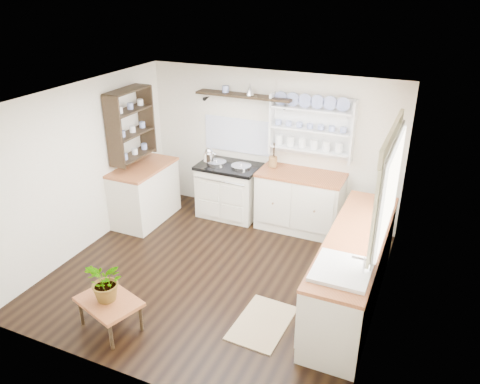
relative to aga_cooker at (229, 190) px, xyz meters
name	(u,v)px	position (x,y,z in m)	size (l,w,h in m)	color
floor	(217,273)	(0.56, -1.57, -0.44)	(4.00, 3.80, 0.01)	black
wall_back	(271,146)	(0.56, 0.33, 0.71)	(4.00, 0.02, 2.30)	silver
wall_right	(386,226)	(2.56, -1.57, 0.71)	(0.02, 3.80, 2.30)	silver
wall_left	(84,168)	(-1.44, -1.57, 0.71)	(0.02, 3.80, 2.30)	silver
ceiling	(213,99)	(0.56, -1.57, 1.86)	(4.00, 3.80, 0.01)	white
window	(389,183)	(2.51, -1.42, 1.13)	(0.08, 1.55, 1.22)	white
aga_cooker	(229,190)	(0.00, 0.00, 0.00)	(0.96, 0.67, 0.89)	#EEE6CE
back_cabinets	(300,201)	(1.16, 0.03, 0.02)	(1.27, 0.63, 0.90)	beige
right_cabinets	(353,269)	(2.26, -1.47, 0.02)	(0.62, 2.43, 0.90)	beige
belfast_sink	(341,280)	(2.27, -2.22, 0.36)	(0.55, 0.60, 0.45)	white
left_cabinets	(145,192)	(-1.14, -0.67, 0.02)	(0.62, 1.13, 0.90)	beige
plate_rack	(313,126)	(1.21, 0.29, 1.12)	(1.20, 0.22, 0.90)	white
high_shelf	(244,96)	(0.16, 0.21, 1.47)	(1.50, 0.29, 0.16)	black
left_shelving	(131,124)	(-1.28, -0.67, 1.11)	(0.28, 0.80, 1.05)	black
kettle	(209,155)	(-0.28, -0.12, 0.59)	(0.17, 0.17, 0.20)	silver
utensil_crock	(273,162)	(0.69, 0.11, 0.55)	(0.13, 0.13, 0.15)	brown
center_table	(109,304)	(-0.04, -2.97, -0.12)	(0.79, 0.66, 0.36)	brown
potted_plant	(106,282)	(-0.04, -2.97, 0.16)	(0.42, 0.37, 0.47)	#3F7233
floor_rug	(262,323)	(1.46, -2.25, -0.43)	(0.55, 0.85, 0.02)	#8C7751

